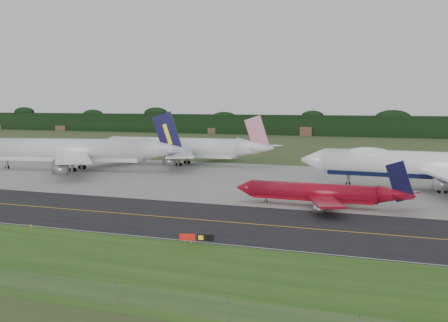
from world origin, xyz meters
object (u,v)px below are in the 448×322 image
taxiway_sign (196,238)px  jet_red_737 (322,193)px  jet_star_tail (182,148)px  jet_ba_747 (438,166)px  jet_navy_gold (76,151)px

taxiway_sign → jet_red_737: bearing=78.2°
jet_red_737 → jet_star_tail: 86.26m
jet_ba_747 → jet_star_tail: bearing=159.4°
jet_ba_747 → jet_star_tail: jet_ba_747 is taller
jet_navy_gold → taxiway_sign: 104.56m
jet_red_737 → jet_ba_747: bearing=58.5°
jet_star_tail → jet_red_737: bearing=-45.0°
jet_navy_gold → jet_star_tail: (21.33, 26.59, -0.37)m
jet_red_737 → jet_navy_gold: (-82.27, 34.40, 3.13)m
jet_navy_gold → jet_ba_747: bearing=-2.0°
jet_ba_747 → taxiway_sign: (-27.09, -70.13, -4.54)m
jet_navy_gold → taxiway_sign: bearing=-44.8°
jet_ba_747 → jet_navy_gold: (-101.18, 3.50, 0.06)m
jet_star_tail → jet_ba_747: bearing=-20.6°
jet_ba_747 → jet_star_tail: (-79.85, 30.09, -0.31)m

